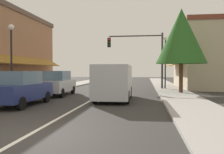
{
  "coord_description": "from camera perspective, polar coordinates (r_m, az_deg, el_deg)",
  "views": [
    {
      "loc": [
        3.22,
        -6.01,
        1.81
      ],
      "look_at": [
        0.38,
        14.47,
        1.23
      ],
      "focal_mm": 38.38,
      "sensor_mm": 36.0,
      "label": 1
    }
  ],
  "objects": [
    {
      "name": "traffic_signal_mast_arm",
      "position": [
        22.83,
        7.18,
        6.24
      ],
      "size": [
        5.24,
        0.5,
        5.32
      ],
      "color": "#333333",
      "rests_on": "ground"
    },
    {
      "name": "parked_car_nearest_left",
      "position": [
        13.13,
        -20.97,
        -2.56
      ],
      "size": [
        1.85,
        4.13,
        1.77
      ],
      "rotation": [
        0.0,
        0.0,
        -0.02
      ],
      "color": "navy",
      "rests_on": "ground"
    },
    {
      "name": "van_in_lane",
      "position": [
        14.58,
        0.5,
        -1.0
      ],
      "size": [
        2.07,
        5.21,
        2.12
      ],
      "rotation": [
        0.0,
        0.0,
        0.02
      ],
      "color": "#B2B7BC",
      "rests_on": "ground"
    },
    {
      "name": "lane_center_stripe",
      "position": [
        24.29,
        0.25,
        -2.66
      ],
      "size": [
        0.14,
        52.0,
        0.01
      ],
      "primitive_type": "cube",
      "color": "silver",
      "rests_on": "ground"
    },
    {
      "name": "sidewalk_right",
      "position": [
        24.18,
        13.3,
        -2.59
      ],
      "size": [
        2.6,
        56.0,
        0.12
      ],
      "primitive_type": "cube",
      "color": "#A39E99",
      "rests_on": "ground"
    },
    {
      "name": "ground_plane",
      "position": [
        24.29,
        0.25,
        -2.67
      ],
      "size": [
        80.0,
        80.0,
        0.0
      ],
      "primitive_type": "plane",
      "color": "#33302D"
    },
    {
      "name": "street_lamp_left_near",
      "position": [
        16.17,
        -22.86,
        6.24
      ],
      "size": [
        0.36,
        0.36,
        4.66
      ],
      "color": "black",
      "rests_on": "ground"
    },
    {
      "name": "tree_right_near",
      "position": [
        19.19,
        16.18,
        9.32
      ],
      "size": [
        3.8,
        3.8,
        6.51
      ],
      "color": "#4C331E",
      "rests_on": "ground"
    },
    {
      "name": "storefront_right_block",
      "position": [
        26.78,
        21.4,
        4.57
      ],
      "size": [
        6.62,
        10.2,
        6.49
      ],
      "color": "#BCAD8E",
      "rests_on": "ground"
    },
    {
      "name": "sidewalk_left",
      "position": [
        25.6,
        -12.05,
        -2.35
      ],
      "size": [
        2.6,
        56.0,
        0.12
      ],
      "primitive_type": "cube",
      "color": "gray",
      "rests_on": "ground"
    },
    {
      "name": "parked_car_second_left",
      "position": [
        17.66,
        -12.98,
        -1.46
      ],
      "size": [
        1.88,
        4.15,
        1.77
      ],
      "rotation": [
        0.0,
        0.0,
        0.03
      ],
      "color": "#B7BABF",
      "rests_on": "ground"
    },
    {
      "name": "street_lamp_right_mid",
      "position": [
        22.94,
        12.59,
        5.37
      ],
      "size": [
        0.36,
        0.36,
        4.97
      ],
      "color": "black",
      "rests_on": "ground"
    }
  ]
}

